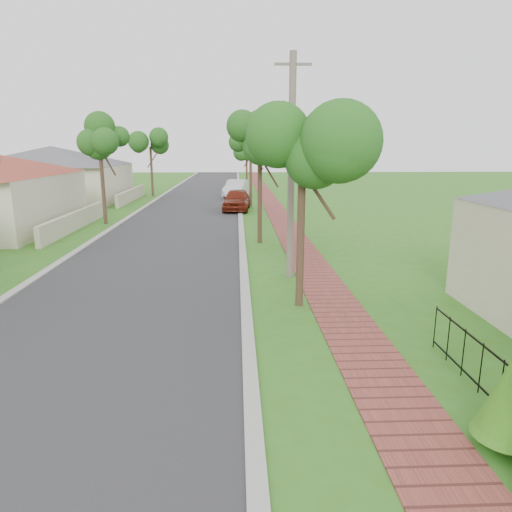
# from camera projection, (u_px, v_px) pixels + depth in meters

# --- Properties ---
(ground) EXTENTS (160.00, 160.00, 0.00)m
(ground) POSITION_uv_depth(u_px,v_px,m) (210.00, 475.00, 6.41)
(ground) COLOR #366618
(ground) RESTS_ON ground
(road) EXTENTS (7.00, 120.00, 0.02)m
(road) POSITION_uv_depth(u_px,v_px,m) (177.00, 229.00, 25.72)
(road) COLOR #28282B
(road) RESTS_ON ground
(kerb_right) EXTENTS (0.30, 120.00, 0.10)m
(kerb_right) POSITION_uv_depth(u_px,v_px,m) (241.00, 228.00, 25.87)
(kerb_right) COLOR #9E9E99
(kerb_right) RESTS_ON ground
(kerb_left) EXTENTS (0.30, 120.00, 0.10)m
(kerb_left) POSITION_uv_depth(u_px,v_px,m) (111.00, 229.00, 25.57)
(kerb_left) COLOR #9E9E99
(kerb_left) RESTS_ON ground
(sidewalk) EXTENTS (1.50, 120.00, 0.03)m
(sidewalk) POSITION_uv_depth(u_px,v_px,m) (287.00, 228.00, 25.97)
(sidewalk) COLOR brown
(sidewalk) RESTS_ON ground
(street_trees) EXTENTS (10.70, 37.65, 5.89)m
(street_trees) POSITION_uv_depth(u_px,v_px,m) (188.00, 147.00, 31.32)
(street_trees) COLOR #382619
(street_trees) RESTS_ON ground
(far_house_grey) EXTENTS (15.56, 15.56, 4.60)m
(far_house_grey) POSITION_uv_depth(u_px,v_px,m) (54.00, 173.00, 38.29)
(far_house_grey) COLOR beige
(far_house_grey) RESTS_ON ground
(parked_car_red) EXTENTS (2.18, 4.67, 1.55)m
(parked_car_red) POSITION_uv_depth(u_px,v_px,m) (237.00, 200.00, 33.05)
(parked_car_red) COLOR maroon
(parked_car_red) RESTS_ON ground
(parked_car_white) EXTENTS (2.59, 5.07, 1.59)m
(parked_car_white) POSITION_uv_depth(u_px,v_px,m) (237.00, 189.00, 41.42)
(parked_car_white) COLOR silver
(parked_car_white) RESTS_ON ground
(near_tree) EXTENTS (2.18, 2.18, 5.59)m
(near_tree) POSITION_uv_depth(u_px,v_px,m) (303.00, 148.00, 12.26)
(near_tree) COLOR #382619
(near_tree) RESTS_ON ground
(utility_pole) EXTENTS (1.20, 0.24, 7.48)m
(utility_pole) POSITION_uv_depth(u_px,v_px,m) (291.00, 168.00, 15.33)
(utility_pole) COLOR #706157
(utility_pole) RESTS_ON ground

